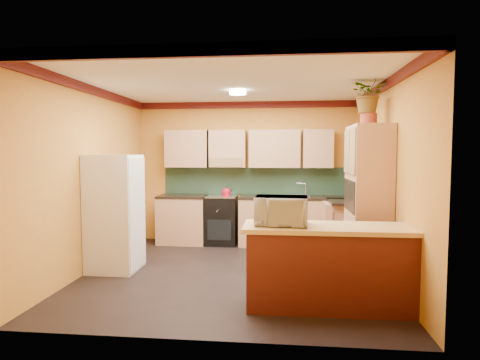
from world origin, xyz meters
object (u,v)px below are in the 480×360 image
object	(u,v)px
fridge	(115,213)
breakfast_bar	(329,269)
microwave	(281,211)
base_cabinets_back	(255,221)
stove	(222,220)
pantry	(368,203)

from	to	relation	value
fridge	breakfast_bar	distance (m)	3.21
breakfast_bar	microwave	xyz separation A→B (m)	(-0.53, 0.00, 0.65)
base_cabinets_back	stove	world-z (taller)	stove
pantry	fridge	bearing A→B (deg)	179.31
breakfast_bar	stove	bearing A→B (deg)	118.91
fridge	microwave	world-z (taller)	fridge
stove	microwave	xyz separation A→B (m)	(1.12, -2.99, 0.63)
stove	breakfast_bar	world-z (taller)	stove
stove	breakfast_bar	size ratio (longest dim) A/B	0.51
base_cabinets_back	breakfast_bar	distance (m)	3.17
stove	fridge	distance (m)	2.29
breakfast_bar	microwave	bearing A→B (deg)	180.00
fridge	microwave	distance (m)	2.70
base_cabinets_back	fridge	world-z (taller)	fridge
stove	base_cabinets_back	bearing A→B (deg)	0.00
stove	pantry	xyz separation A→B (m)	(2.29, -1.88, 0.59)
breakfast_bar	microwave	distance (m)	0.84
base_cabinets_back	breakfast_bar	bearing A→B (deg)	-71.04
base_cabinets_back	fridge	distance (m)	2.70
base_cabinets_back	microwave	xyz separation A→B (m)	(0.49, -2.99, 0.65)
microwave	breakfast_bar	bearing A→B (deg)	3.04
microwave	fridge	bearing A→B (deg)	157.50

